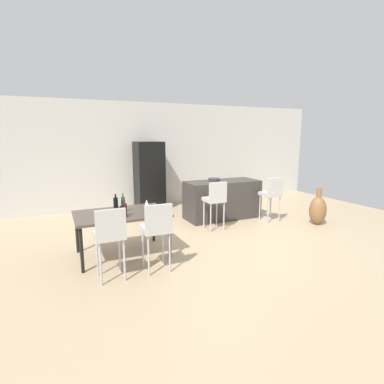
# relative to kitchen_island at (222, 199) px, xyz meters

# --- Properties ---
(ground_plane) EXTENTS (10.00, 10.00, 0.00)m
(ground_plane) POSITION_rel_kitchen_island_xyz_m (-0.63, -1.04, -0.46)
(ground_plane) COLOR tan
(back_wall) EXTENTS (10.00, 0.12, 2.90)m
(back_wall) POSITION_rel_kitchen_island_xyz_m (-0.63, 2.09, 0.99)
(back_wall) COLOR beige
(back_wall) RESTS_ON ground_plane
(kitchen_island) EXTENTS (1.80, 0.76, 0.92)m
(kitchen_island) POSITION_rel_kitchen_island_xyz_m (0.00, 0.00, 0.00)
(kitchen_island) COLOR #383330
(kitchen_island) RESTS_ON ground_plane
(bar_chair_left) EXTENTS (0.40, 0.40, 1.05)m
(bar_chair_left) POSITION_rel_kitchen_island_xyz_m (-0.61, -0.76, 0.24)
(bar_chair_left) COLOR beige
(bar_chair_left) RESTS_ON ground_plane
(bar_chair_middle) EXTENTS (0.40, 0.40, 1.05)m
(bar_chair_middle) POSITION_rel_kitchen_island_xyz_m (0.89, -0.76, 0.24)
(bar_chair_middle) COLOR beige
(bar_chair_middle) RESTS_ON ground_plane
(dining_table) EXTENTS (1.50, 1.00, 0.74)m
(dining_table) POSITION_rel_kitchen_island_xyz_m (-2.73, -1.34, 0.22)
(dining_table) COLOR #4C4238
(dining_table) RESTS_ON ground_plane
(dining_chair_near) EXTENTS (0.40, 0.40, 1.05)m
(dining_chair_near) POSITION_rel_kitchen_island_xyz_m (-3.06, -2.20, 0.24)
(dining_chair_near) COLOR beige
(dining_chair_near) RESTS_ON ground_plane
(dining_chair_far) EXTENTS (0.41, 0.41, 1.05)m
(dining_chair_far) POSITION_rel_kitchen_island_xyz_m (-2.39, -2.20, 0.24)
(dining_chair_far) COLOR beige
(dining_chair_far) RESTS_ON ground_plane
(wine_bottle_left) EXTENTS (0.06, 0.06, 0.29)m
(wine_bottle_left) POSITION_rel_kitchen_island_xyz_m (-2.79, -1.71, 0.39)
(wine_bottle_left) COLOR black
(wine_bottle_left) RESTS_ON dining_table
(wine_bottle_right) EXTENTS (0.06, 0.06, 0.32)m
(wine_bottle_right) POSITION_rel_kitchen_island_xyz_m (-2.68, -1.29, 0.41)
(wine_bottle_right) COLOR #194723
(wine_bottle_right) RESTS_ON dining_table
(wine_bottle_middle) EXTENTS (0.08, 0.08, 0.27)m
(wine_bottle_middle) POSITION_rel_kitchen_island_xyz_m (-2.76, -1.06, 0.39)
(wine_bottle_middle) COLOR black
(wine_bottle_middle) RESTS_ON dining_table
(wine_bottle_corner) EXTENTS (0.07, 0.07, 0.27)m
(wine_bottle_corner) POSITION_rel_kitchen_island_xyz_m (-2.72, -1.57, 0.39)
(wine_bottle_corner) COLOR #471E19
(wine_bottle_corner) RESTS_ON dining_table
(wine_glass_far) EXTENTS (0.07, 0.07, 0.17)m
(wine_glass_far) POSITION_rel_kitchen_island_xyz_m (-2.34, -1.62, 0.40)
(wine_glass_far) COLOR silver
(wine_glass_far) RESTS_ON dining_table
(wine_glass_near) EXTENTS (0.07, 0.07, 0.17)m
(wine_glass_near) POSITION_rel_kitchen_island_xyz_m (-2.27, -1.29, 0.40)
(wine_glass_near) COLOR silver
(wine_glass_near) RESTS_ON dining_table
(refrigerator) EXTENTS (0.72, 0.68, 1.84)m
(refrigerator) POSITION_rel_kitchen_island_xyz_m (-1.34, 1.65, 0.46)
(refrigerator) COLOR black
(refrigerator) RESTS_ON ground_plane
(fruit_bowl) EXTENTS (0.27, 0.27, 0.07)m
(fruit_bowl) POSITION_rel_kitchen_island_xyz_m (-0.19, 0.08, 0.50)
(fruit_bowl) COLOR #333338
(fruit_bowl) RESTS_ON kitchen_island
(floor_vase) EXTENTS (0.37, 0.37, 0.84)m
(floor_vase) POSITION_rel_kitchen_island_xyz_m (1.70, -1.40, -0.13)
(floor_vase) COLOR brown
(floor_vase) RESTS_ON ground_plane
(potted_plant) EXTENTS (0.37, 0.37, 0.57)m
(potted_plant) POSITION_rel_kitchen_island_xyz_m (1.55, 1.64, -0.13)
(potted_plant) COLOR #996B4C
(potted_plant) RESTS_ON ground_plane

